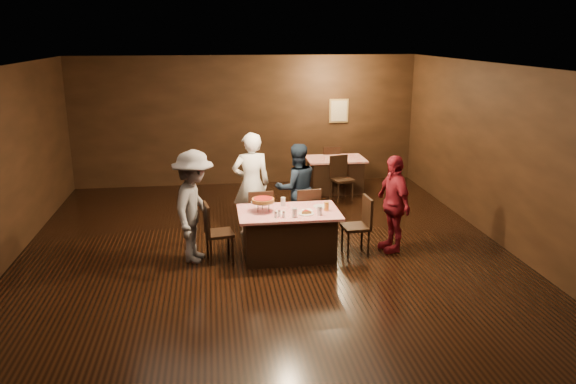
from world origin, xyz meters
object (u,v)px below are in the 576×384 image
object	(u,v)px
diner_grey_knit	(194,207)
plate_empty	(321,207)
chair_far_left	(260,215)
diner_navy_hoodie	(297,188)
chair_end_left	(219,232)
diner_red_shirt	(393,203)
pizza_stand	(263,200)
glass_front_right	(320,211)
main_table	(289,234)
diner_white_jacket	(251,184)
chair_back_near	(342,179)
glass_amber	(327,206)
back_table	(335,175)
chair_end_right	(356,226)
glass_front_left	(295,213)
chair_far_right	(305,213)
glass_back	(283,202)
chair_back_far	(330,165)

from	to	relation	value
diner_grey_knit	plate_empty	xyz separation A→B (m)	(2.02, 0.08, -0.11)
chair_far_left	diner_navy_hoodie	xyz separation A→B (m)	(0.71, 0.44, 0.33)
chair_end_left	diner_red_shirt	xyz separation A→B (m)	(2.84, 0.07, 0.33)
pizza_stand	glass_front_right	distance (m)	0.91
main_table	diner_white_jacket	size ratio (longest dim) A/B	0.87
chair_back_near	glass_amber	xyz separation A→B (m)	(-0.98, -3.05, 0.37)
chair_far_left	back_table	bearing A→B (deg)	-127.19
chair_end_right	diner_grey_knit	xyz separation A→B (m)	(-2.57, 0.07, 0.41)
back_table	plate_empty	xyz separation A→B (m)	(-1.03, -3.55, 0.39)
diner_red_shirt	glass_front_left	world-z (taller)	diner_red_shirt
chair_back_near	diner_red_shirt	size ratio (longest dim) A/B	0.59
chair_far_right	diner_grey_knit	world-z (taller)	diner_grey_knit
main_table	chair_back_near	bearing A→B (deg)	62.24
chair_end_right	glass_front_right	world-z (taller)	chair_end_right
glass_front_right	glass_back	xyz separation A→B (m)	(-0.50, 0.55, 0.00)
diner_white_jacket	glass_amber	size ratio (longest dim) A/B	13.17
glass_front_left	glass_amber	distance (m)	0.60
main_table	plate_empty	world-z (taller)	plate_empty
main_table	diner_red_shirt	distance (m)	1.79
chair_end_left	glass_front_right	bearing A→B (deg)	-108.19
chair_back_far	diner_grey_knit	distance (m)	5.23
diner_grey_knit	glass_front_left	distance (m)	1.57
diner_red_shirt	glass_back	bearing A→B (deg)	-107.47
chair_end_left	main_table	bearing A→B (deg)	-99.03
pizza_stand	glass_front_right	size ratio (longest dim) A/B	2.71
diner_grey_knit	glass_back	xyz separation A→B (m)	(1.42, 0.23, -0.05)
back_table	glass_amber	bearing A→B (deg)	-104.62
diner_grey_knit	pizza_stand	distance (m)	1.08
chair_end_left	glass_amber	size ratio (longest dim) A/B	6.79
main_table	back_table	xyz separation A→B (m)	(1.58, 3.70, 0.00)
chair_end_right	diner_navy_hoodie	xyz separation A→B (m)	(-0.79, 1.19, 0.33)
chair_back_far	glass_front_left	world-z (taller)	chair_back_far
chair_far_right	glass_amber	xyz separation A→B (m)	(0.20, -0.80, 0.37)
glass_amber	chair_back_far	bearing A→B (deg)	77.33
chair_end_right	pizza_stand	bearing A→B (deg)	-95.35
back_table	chair_end_right	size ratio (longest dim) A/B	1.37
plate_empty	chair_far_left	bearing A→B (deg)	147.72
chair_end_right	main_table	bearing A→B (deg)	-93.44
chair_far_right	chair_end_right	xyz separation A→B (m)	(0.70, -0.75, 0.00)
chair_end_right	chair_back_far	size ratio (longest dim) A/B	1.00
chair_end_right	glass_amber	bearing A→B (deg)	-87.73
chair_back_far	glass_back	size ratio (longest dim) A/B	6.79
diner_navy_hoodie	glass_back	bearing A→B (deg)	58.06
back_table	glass_back	distance (m)	3.79
diner_white_jacket	glass_amber	distance (m)	1.65
chair_far_right	chair_far_left	bearing A→B (deg)	-8.36
diner_grey_knit	glass_front_left	size ratio (longest dim) A/B	12.69
pizza_stand	glass_front_left	bearing A→B (deg)	-37.87
chair_far_right	plate_empty	bearing A→B (deg)	95.67
glass_back	pizza_stand	bearing A→B (deg)	-144.46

